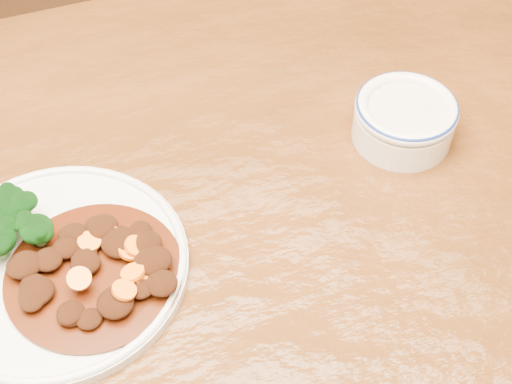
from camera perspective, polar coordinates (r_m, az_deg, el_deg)
name	(u,v)px	position (r m, az deg, el deg)	size (l,w,h in m)	color
dining_table	(149,315)	(0.76, -8.53, -9.73)	(1.50, 0.91, 0.75)	#602F11
dinner_plate	(57,266)	(0.70, -15.66, -5.73)	(0.25, 0.25, 0.02)	silver
mince_stew	(97,267)	(0.67, -12.63, -5.89)	(0.17, 0.17, 0.03)	#411307
dip_bowl	(404,118)	(0.79, 11.79, 5.80)	(0.11, 0.11, 0.05)	white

